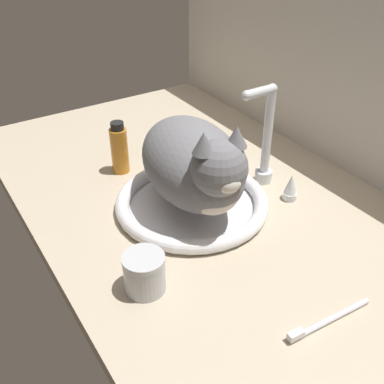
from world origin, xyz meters
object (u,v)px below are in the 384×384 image
object	(u,v)px
metal_jar	(144,273)
amber_bottle	(119,149)
faucet	(264,148)
toothbrush	(327,320)
cat	(196,164)
sink_basin	(192,202)

from	to	relation	value
metal_jar	amber_bottle	distance (cm)	40.26
metal_jar	amber_bottle	size ratio (longest dim) A/B	0.56
amber_bottle	faucet	bearing A→B (deg)	48.93
toothbrush	metal_jar	bearing A→B (deg)	-137.40
amber_bottle	metal_jar	bearing A→B (deg)	-19.70
faucet	cat	size ratio (longest dim) A/B	0.62
sink_basin	cat	size ratio (longest dim) A/B	0.85
sink_basin	toothbrush	size ratio (longest dim) A/B	1.97
cat	toothbrush	world-z (taller)	cat
sink_basin	amber_bottle	xyz separation A→B (cm)	(-22.17, -6.11, 4.72)
sink_basin	amber_bottle	world-z (taller)	amber_bottle
faucet	metal_jar	world-z (taller)	faucet
metal_jar	toothbrush	bearing A→B (deg)	42.60
metal_jar	toothbrush	distance (cm)	30.47
faucet	metal_jar	bearing A→B (deg)	-68.11
sink_basin	cat	bearing A→B (deg)	-9.00
sink_basin	cat	world-z (taller)	cat
cat	faucet	bearing A→B (deg)	95.57
sink_basin	faucet	distance (cm)	20.71
cat	toothbrush	xyz separation A→B (cm)	(36.07, 1.18, -11.12)
faucet	metal_jar	distance (cm)	42.34
metal_jar	toothbrush	size ratio (longest dim) A/B	0.44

